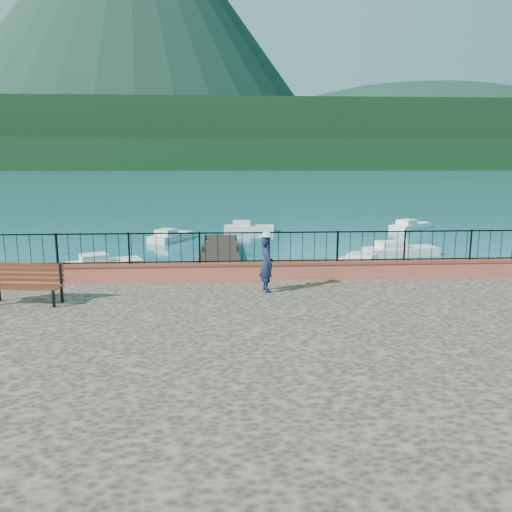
{
  "coord_description": "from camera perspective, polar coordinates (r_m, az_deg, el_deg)",
  "views": [
    {
      "loc": [
        -1.67,
        -11.87,
        4.93
      ],
      "look_at": [
        -0.82,
        2.0,
        2.3
      ],
      "focal_mm": 35.0,
      "sensor_mm": 36.0,
      "label": 1
    }
  ],
  "objects": [
    {
      "name": "far_forest",
      "position": [
        311.9,
        -3.26,
        11.47
      ],
      "size": [
        900.0,
        60.0,
        18.0
      ],
      "primitive_type": "cube",
      "color": "black",
      "rests_on": "ground"
    },
    {
      "name": "boat_5",
      "position": [
        38.65,
        17.24,
        3.52
      ],
      "size": [
        3.79,
        3.53,
        0.8
      ],
      "primitive_type": "cube",
      "rotation": [
        0.0,
        0.0,
        0.71
      ],
      "color": "white",
      "rests_on": "ground"
    },
    {
      "name": "park_bench",
      "position": [
        14.63,
        -24.76,
        -3.79
      ],
      "size": [
        1.97,
        0.85,
        1.06
      ],
      "rotation": [
        0.0,
        0.0,
        -0.12
      ],
      "color": "black",
      "rests_on": "promenade"
    },
    {
      "name": "boat_4",
      "position": [
        35.79,
        -0.8,
        3.46
      ],
      "size": [
        3.6,
        1.58,
        0.8
      ],
      "primitive_type": "cube",
      "rotation": [
        0.0,
        0.0,
        -0.08
      ],
      "color": "silver",
      "rests_on": "ground"
    },
    {
      "name": "dock",
      "position": [
        24.35,
        -4.21,
        -0.63
      ],
      "size": [
        2.0,
        16.0,
        0.3
      ],
      "primitive_type": "cube",
      "color": "#2D231C",
      "rests_on": "ground"
    },
    {
      "name": "boat_0",
      "position": [
        24.11,
        -16.87,
        -0.57
      ],
      "size": [
        3.51,
        2.55,
        0.8
      ],
      "primitive_type": "cube",
      "rotation": [
        0.0,
        0.0,
        0.43
      ],
      "color": "white",
      "rests_on": "ground"
    },
    {
      "name": "boat_2",
      "position": [
        27.76,
        16.23,
        0.9
      ],
      "size": [
        4.13,
        1.96,
        0.8
      ],
      "primitive_type": "cube",
      "rotation": [
        0.0,
        0.0,
        0.17
      ],
      "color": "white",
      "rests_on": "ground"
    },
    {
      "name": "boat_3",
      "position": [
        32.22,
        -9.72,
        2.49
      ],
      "size": [
        2.7,
        3.69,
        0.8
      ],
      "primitive_type": "cube",
      "rotation": [
        0.0,
        0.0,
        1.11
      ],
      "color": "silver",
      "rests_on": "ground"
    },
    {
      "name": "promenade",
      "position": [
        7.48,
        11.11,
        -24.88
      ],
      "size": [
        30.0,
        20.0,
        1.2
      ],
      "primitive_type": "cube",
      "color": "#332821",
      "rests_on": "ground"
    },
    {
      "name": "companion_hill",
      "position": [
        613.35,
        17.95,
        9.76
      ],
      "size": [
        448.0,
        384.0,
        180.0
      ],
      "primitive_type": "ellipsoid",
      "color": "#142D23",
      "rests_on": "ground"
    },
    {
      "name": "foothills",
      "position": [
        372.26,
        -3.33,
        13.35
      ],
      "size": [
        900.0,
        120.0,
        44.0
      ],
      "primitive_type": "cube",
      "color": "black",
      "rests_on": "ground"
    },
    {
      "name": "parapet",
      "position": [
        16.03,
        2.56,
        -1.68
      ],
      "size": [
        28.0,
        0.46,
        0.58
      ],
      "primitive_type": "cube",
      "color": "#C75748",
      "rests_on": "promenade"
    },
    {
      "name": "hat",
      "position": [
        14.3,
        1.23,
        2.52
      ],
      "size": [
        0.44,
        0.44,
        0.12
      ],
      "primitive_type": "cylinder",
      "color": "white",
      "rests_on": "person"
    },
    {
      "name": "ground",
      "position": [
        12.96,
        4.26,
        -11.67
      ],
      "size": [
        2000.0,
        2000.0,
        0.0
      ],
      "primitive_type": "plane",
      "color": "#19596B",
      "rests_on": "ground"
    },
    {
      "name": "boat_1",
      "position": [
        23.32,
        13.21,
        -0.76
      ],
      "size": [
        3.62,
        3.06,
        0.8
      ],
      "primitive_type": "cube",
      "rotation": [
        0.0,
        0.0,
        -0.6
      ],
      "color": "silver",
      "rests_on": "ground"
    },
    {
      "name": "volcano",
      "position": [
        744.99,
        -13.83,
        24.83
      ],
      "size": [
        560.0,
        560.0,
        380.0
      ],
      "primitive_type": "cone",
      "color": "#142D23",
      "rests_on": "ground"
    },
    {
      "name": "person",
      "position": [
        14.45,
        1.22,
        -0.92
      ],
      "size": [
        0.52,
        0.67,
        1.63
      ],
      "primitive_type": "imported",
      "rotation": [
        0.0,
        0.0,
        1.81
      ],
      "color": "#111A34",
      "rests_on": "promenade"
    },
    {
      "name": "railing",
      "position": [
        15.89,
        2.58,
        1.01
      ],
      "size": [
        27.0,
        0.05,
        0.95
      ],
      "primitive_type": "cube",
      "color": "black",
      "rests_on": "parapet"
    }
  ]
}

